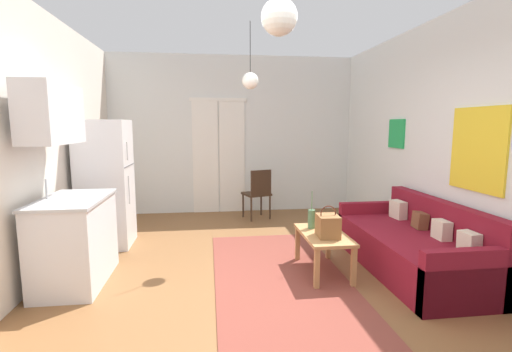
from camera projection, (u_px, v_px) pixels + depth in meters
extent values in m
cube|color=brown|center=(261.00, 305.00, 3.46)|extent=(5.07, 7.88, 0.10)
cube|color=silver|center=(233.00, 135.00, 6.87)|extent=(4.67, 0.10, 2.90)
cube|color=white|center=(206.00, 158.00, 6.80)|extent=(0.47, 0.02, 2.07)
cube|color=white|center=(232.00, 157.00, 6.87)|extent=(0.47, 0.02, 2.07)
cube|color=white|center=(218.00, 99.00, 6.69)|extent=(1.05, 0.03, 0.06)
cube|color=silver|center=(495.00, 144.00, 3.54)|extent=(0.10, 7.48, 2.90)
cube|color=yellow|center=(478.00, 149.00, 3.69)|extent=(0.02, 0.76, 0.85)
cube|color=green|center=(397.00, 134.00, 5.27)|extent=(0.02, 0.42, 0.41)
cube|color=blue|center=(25.00, 117.00, 3.54)|extent=(0.02, 0.32, 0.40)
cube|color=brown|center=(283.00, 285.00, 3.77)|extent=(1.40, 3.35, 0.01)
cube|color=maroon|center=(409.00, 252.00, 4.13)|extent=(0.91, 2.05, 0.43)
cube|color=maroon|center=(441.00, 235.00, 4.15)|extent=(0.15, 2.05, 0.79)
cube|color=maroon|center=(469.00, 282.00, 3.17)|extent=(0.91, 0.11, 0.59)
cube|color=maroon|center=(371.00, 223.00, 5.07)|extent=(0.91, 0.11, 0.59)
cube|color=beige|center=(469.00, 242.00, 3.49)|extent=(0.14, 0.20, 0.20)
cube|color=beige|center=(442.00, 230.00, 3.90)|extent=(0.13, 0.21, 0.20)
cube|color=brown|center=(420.00, 220.00, 4.31)|extent=(0.15, 0.20, 0.20)
cube|color=beige|center=(398.00, 210.00, 4.78)|extent=(0.15, 0.24, 0.23)
cube|color=#B27F4C|center=(324.00, 235.00, 4.05)|extent=(0.47, 0.88, 0.04)
cube|color=#B27F4C|center=(317.00, 269.00, 3.66)|extent=(0.05, 0.05, 0.42)
cube|color=#B27F4C|center=(354.00, 267.00, 3.71)|extent=(0.05, 0.05, 0.42)
cube|color=#B27F4C|center=(298.00, 244.00, 4.45)|extent=(0.05, 0.05, 0.42)
cube|color=#B27F4C|center=(328.00, 242.00, 4.50)|extent=(0.05, 0.05, 0.42)
cylinder|color=#47704C|center=(312.00, 219.00, 4.23)|extent=(0.09, 0.09, 0.22)
cylinder|color=#477F42|center=(312.00, 201.00, 4.20)|extent=(0.01, 0.01, 0.22)
cube|color=brown|center=(328.00, 226.00, 3.90)|extent=(0.23, 0.28, 0.23)
torus|color=#512319|center=(328.00, 213.00, 3.89)|extent=(0.17, 0.01, 0.17)
cube|color=white|center=(106.00, 184.00, 4.93)|extent=(0.64, 0.64, 1.70)
cube|color=#4C4C51|center=(129.00, 165.00, 4.94)|extent=(0.01, 0.62, 0.01)
cylinder|color=#B7BABF|center=(127.00, 151.00, 4.74)|extent=(0.02, 0.02, 0.24)
cylinder|color=#B7BABF|center=(129.00, 190.00, 4.81)|extent=(0.02, 0.02, 0.37)
cube|color=silver|center=(75.00, 242.00, 3.79)|extent=(0.59, 1.03, 0.87)
cube|color=#B7BABF|center=(72.00, 199.00, 3.73)|extent=(0.62, 1.06, 0.03)
cube|color=#999BA0|center=(72.00, 204.00, 3.72)|extent=(0.36, 0.40, 0.10)
cylinder|color=#B7BABF|center=(46.00, 189.00, 3.67)|extent=(0.02, 0.02, 0.20)
cube|color=silver|center=(52.00, 114.00, 3.59)|extent=(0.32, 0.93, 0.59)
cylinder|color=#382619|center=(261.00, 203.00, 6.69)|extent=(0.03, 0.03, 0.43)
cylinder|color=#382619|center=(243.00, 205.00, 6.54)|extent=(0.03, 0.03, 0.43)
cylinder|color=#382619|center=(270.00, 207.00, 6.39)|extent=(0.03, 0.03, 0.43)
cylinder|color=#382619|center=(251.00, 209.00, 6.23)|extent=(0.03, 0.03, 0.43)
cube|color=#382619|center=(256.00, 194.00, 6.43)|extent=(0.53, 0.51, 0.04)
cube|color=#382619|center=(261.00, 183.00, 6.24)|extent=(0.37, 0.15, 0.43)
sphere|color=white|center=(279.00, 17.00, 2.63)|extent=(0.26, 0.26, 0.26)
cylinder|color=black|center=(250.00, 47.00, 4.52)|extent=(0.01, 0.01, 0.61)
sphere|color=white|center=(250.00, 81.00, 4.58)|extent=(0.21, 0.21, 0.21)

